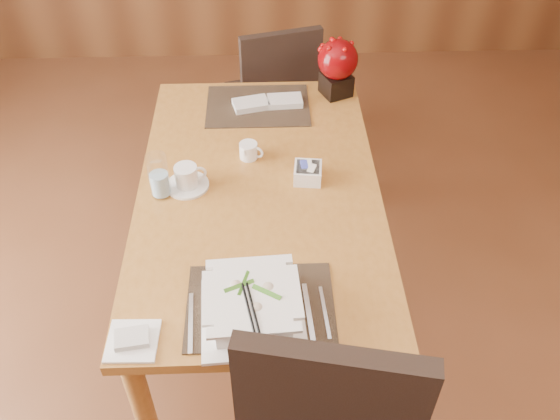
{
  "coord_description": "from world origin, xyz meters",
  "views": [
    {
      "loc": [
        0.02,
        -1.07,
        2.2
      ],
      "look_at": [
        0.07,
        0.35,
        0.87
      ],
      "focal_mm": 38.0,
      "sensor_mm": 36.0,
      "label": 1
    }
  ],
  "objects_px": {
    "bread_plate": "(133,341)",
    "far_chair": "(275,94)",
    "sugar_caddy": "(308,173)",
    "dining_table": "(260,207)",
    "creamer_jug": "(248,151)",
    "soup_setting": "(252,307)",
    "water_glass": "(159,176)",
    "coffee_cup": "(187,178)",
    "berry_decor": "(337,64)"
  },
  "relations": [
    {
      "from": "sugar_caddy",
      "to": "berry_decor",
      "type": "height_order",
      "value": "berry_decor"
    },
    {
      "from": "dining_table",
      "to": "sugar_caddy",
      "type": "relative_size",
      "value": 14.71
    },
    {
      "from": "soup_setting",
      "to": "berry_decor",
      "type": "distance_m",
      "value": 1.3
    },
    {
      "from": "dining_table",
      "to": "creamer_jug",
      "type": "relative_size",
      "value": 16.45
    },
    {
      "from": "creamer_jug",
      "to": "water_glass",
      "type": "bearing_deg",
      "value": -121.96
    },
    {
      "from": "dining_table",
      "to": "coffee_cup",
      "type": "distance_m",
      "value": 0.3
    },
    {
      "from": "dining_table",
      "to": "berry_decor",
      "type": "xyz_separation_m",
      "value": [
        0.35,
        0.64,
        0.24
      ]
    },
    {
      "from": "berry_decor",
      "to": "far_chair",
      "type": "bearing_deg",
      "value": 124.24
    },
    {
      "from": "berry_decor",
      "to": "far_chair",
      "type": "relative_size",
      "value": 0.29
    },
    {
      "from": "soup_setting",
      "to": "water_glass",
      "type": "bearing_deg",
      "value": 116.68
    },
    {
      "from": "berry_decor",
      "to": "far_chair",
      "type": "distance_m",
      "value": 0.61
    },
    {
      "from": "water_glass",
      "to": "dining_table",
      "type": "bearing_deg",
      "value": 3.31
    },
    {
      "from": "soup_setting",
      "to": "creamer_jug",
      "type": "relative_size",
      "value": 3.53
    },
    {
      "from": "creamer_jug",
      "to": "far_chair",
      "type": "xyz_separation_m",
      "value": [
        0.13,
        0.84,
        -0.27
      ]
    },
    {
      "from": "coffee_cup",
      "to": "bread_plate",
      "type": "height_order",
      "value": "coffee_cup"
    },
    {
      "from": "creamer_jug",
      "to": "sugar_caddy",
      "type": "distance_m",
      "value": 0.26
    },
    {
      "from": "dining_table",
      "to": "far_chair",
      "type": "height_order",
      "value": "far_chair"
    },
    {
      "from": "water_glass",
      "to": "sugar_caddy",
      "type": "bearing_deg",
      "value": 6.94
    },
    {
      "from": "sugar_caddy",
      "to": "bread_plate",
      "type": "distance_m",
      "value": 0.9
    },
    {
      "from": "soup_setting",
      "to": "far_chair",
      "type": "distance_m",
      "value": 1.66
    },
    {
      "from": "bread_plate",
      "to": "far_chair",
      "type": "height_order",
      "value": "far_chair"
    },
    {
      "from": "creamer_jug",
      "to": "far_chair",
      "type": "relative_size",
      "value": 0.1
    },
    {
      "from": "sugar_caddy",
      "to": "far_chair",
      "type": "relative_size",
      "value": 0.11
    },
    {
      "from": "dining_table",
      "to": "coffee_cup",
      "type": "bearing_deg",
      "value": 175.74
    },
    {
      "from": "soup_setting",
      "to": "sugar_caddy",
      "type": "xyz_separation_m",
      "value": [
        0.21,
        0.64,
        -0.03
      ]
    },
    {
      "from": "coffee_cup",
      "to": "creamer_jug",
      "type": "xyz_separation_m",
      "value": [
        0.23,
        0.17,
        -0.01
      ]
    },
    {
      "from": "far_chair",
      "to": "soup_setting",
      "type": "bearing_deg",
      "value": 71.34
    },
    {
      "from": "creamer_jug",
      "to": "soup_setting",
      "type": "bearing_deg",
      "value": -63.92
    },
    {
      "from": "coffee_cup",
      "to": "far_chair",
      "type": "bearing_deg",
      "value": 70.63
    },
    {
      "from": "sugar_caddy",
      "to": "creamer_jug",
      "type": "bearing_deg",
      "value": 147.53
    },
    {
      "from": "water_glass",
      "to": "far_chair",
      "type": "xyz_separation_m",
      "value": [
        0.45,
        1.05,
        -0.32
      ]
    },
    {
      "from": "creamer_jug",
      "to": "sugar_caddy",
      "type": "height_order",
      "value": "creamer_jug"
    },
    {
      "from": "soup_setting",
      "to": "coffee_cup",
      "type": "xyz_separation_m",
      "value": [
        -0.24,
        0.62,
        -0.02
      ]
    },
    {
      "from": "soup_setting",
      "to": "sugar_caddy",
      "type": "relative_size",
      "value": 3.15
    },
    {
      "from": "water_glass",
      "to": "far_chair",
      "type": "distance_m",
      "value": 1.18
    },
    {
      "from": "dining_table",
      "to": "soup_setting",
      "type": "relative_size",
      "value": 4.67
    },
    {
      "from": "water_glass",
      "to": "berry_decor",
      "type": "xyz_separation_m",
      "value": [
        0.71,
        0.66,
        0.06
      ]
    },
    {
      "from": "dining_table",
      "to": "soup_setting",
      "type": "height_order",
      "value": "soup_setting"
    },
    {
      "from": "dining_table",
      "to": "bread_plate",
      "type": "height_order",
      "value": "bread_plate"
    },
    {
      "from": "dining_table",
      "to": "berry_decor",
      "type": "distance_m",
      "value": 0.77
    },
    {
      "from": "sugar_caddy",
      "to": "bread_plate",
      "type": "relative_size",
      "value": 0.69
    },
    {
      "from": "bread_plate",
      "to": "far_chair",
      "type": "bearing_deg",
      "value": 74.87
    },
    {
      "from": "coffee_cup",
      "to": "creamer_jug",
      "type": "bearing_deg",
      "value": 36.36
    },
    {
      "from": "dining_table",
      "to": "sugar_caddy",
      "type": "distance_m",
      "value": 0.23
    },
    {
      "from": "bread_plate",
      "to": "creamer_jug",
      "type": "bearing_deg",
      "value": 68.78
    },
    {
      "from": "water_glass",
      "to": "bread_plate",
      "type": "height_order",
      "value": "water_glass"
    },
    {
      "from": "sugar_caddy",
      "to": "far_chair",
      "type": "bearing_deg",
      "value": 95.61
    },
    {
      "from": "coffee_cup",
      "to": "water_glass",
      "type": "relative_size",
      "value": 0.92
    },
    {
      "from": "far_chair",
      "to": "bread_plate",
      "type": "bearing_deg",
      "value": 60.11
    },
    {
      "from": "soup_setting",
      "to": "far_chair",
      "type": "bearing_deg",
      "value": 82.63
    }
  ]
}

